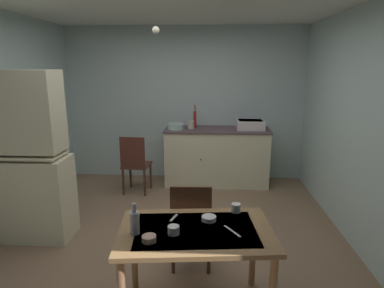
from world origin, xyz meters
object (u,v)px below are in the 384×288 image
(sink_basin, at_px, (250,124))
(serving_bowl_wide, at_px, (149,239))
(hutch_cabinet, at_px, (29,163))
(mug_dark, at_px, (174,230))
(chair_far_side, at_px, (191,222))
(glass_bottle, at_px, (134,222))
(dining_table, at_px, (196,241))
(mixing_bowl_counter, at_px, (176,126))
(chair_by_counter, at_px, (135,163))
(hand_pump, at_px, (195,118))

(sink_basin, relative_size, serving_bowl_wide, 4.27)
(hutch_cabinet, distance_m, sink_basin, 3.27)
(sink_basin, xyz_separation_m, mug_dark, (-0.91, -3.10, -0.25))
(chair_far_side, relative_size, glass_bottle, 3.72)
(chair_far_side, bearing_deg, serving_bowl_wide, -107.49)
(dining_table, xyz_separation_m, chair_far_side, (-0.07, 0.61, -0.16))
(dining_table, distance_m, mug_dark, 0.22)
(serving_bowl_wide, xyz_separation_m, glass_bottle, (-0.13, 0.11, 0.07))
(dining_table, distance_m, serving_bowl_wide, 0.40)
(hutch_cabinet, height_order, mixing_bowl_counter, hutch_cabinet)
(mixing_bowl_counter, xyz_separation_m, chair_far_side, (0.40, -2.37, -0.50))
(sink_basin, xyz_separation_m, glass_bottle, (-1.20, -3.11, -0.19))
(chair_by_counter, height_order, serving_bowl_wide, chair_by_counter)
(hand_pump, xyz_separation_m, mixing_bowl_counter, (-0.31, -0.10, -0.12))
(mixing_bowl_counter, distance_m, serving_bowl_wide, 3.18)
(hand_pump, bearing_deg, mug_dark, -90.08)
(hutch_cabinet, relative_size, serving_bowl_wide, 18.51)
(glass_bottle, bearing_deg, dining_table, 11.08)
(dining_table, xyz_separation_m, serving_bowl_wide, (-0.32, -0.20, 0.12))
(mixing_bowl_counter, relative_size, glass_bottle, 1.12)
(mixing_bowl_counter, height_order, serving_bowl_wide, mixing_bowl_counter)
(hand_pump, bearing_deg, chair_by_counter, -147.23)
(dining_table, bearing_deg, mug_dark, -153.86)
(sink_basin, relative_size, chair_far_side, 0.49)
(mug_dark, bearing_deg, mixing_bowl_counter, 95.70)
(hutch_cabinet, distance_m, glass_bottle, 1.89)
(hutch_cabinet, relative_size, glass_bottle, 7.95)
(mixing_bowl_counter, distance_m, chair_by_counter, 0.90)
(hutch_cabinet, distance_m, dining_table, 2.23)
(mixing_bowl_counter, distance_m, mug_dark, 3.08)
(hutch_cabinet, relative_size, mixing_bowl_counter, 7.07)
(chair_far_side, distance_m, chair_by_counter, 2.13)
(sink_basin, relative_size, mug_dark, 5.04)
(hutch_cabinet, relative_size, hand_pump, 4.89)
(sink_basin, xyz_separation_m, dining_table, (-0.75, -3.02, -0.37))
(hand_pump, distance_m, chair_far_side, 2.54)
(hand_pump, distance_m, serving_bowl_wide, 3.29)
(sink_basin, relative_size, mixing_bowl_counter, 1.63)
(hand_pump, relative_size, chair_far_side, 0.44)
(chair_by_counter, bearing_deg, serving_bowl_wide, -75.01)
(chair_far_side, relative_size, serving_bowl_wide, 8.66)
(hand_pump, bearing_deg, serving_bowl_wide, -92.92)
(dining_table, height_order, chair_by_counter, chair_by_counter)
(mixing_bowl_counter, height_order, dining_table, mixing_bowl_counter)
(hand_pump, relative_size, chair_by_counter, 0.42)
(mixing_bowl_counter, xyz_separation_m, mug_dark, (0.30, -3.05, -0.21))
(chair_by_counter, bearing_deg, hand_pump, 32.77)
(chair_far_side, bearing_deg, glass_bottle, -118.64)
(mug_dark, bearing_deg, sink_basin, 73.69)
(dining_table, bearing_deg, mixing_bowl_counter, 98.92)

